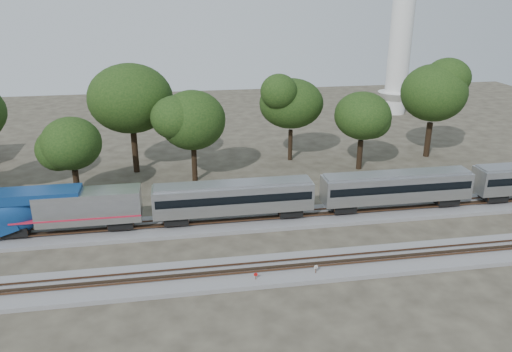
% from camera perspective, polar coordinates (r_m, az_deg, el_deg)
% --- Properties ---
extents(ground, '(160.00, 160.00, 0.00)m').
position_cam_1_polar(ground, '(47.18, -2.00, -8.66)').
color(ground, '#383328').
rests_on(ground, ground).
extents(track_far, '(160.00, 5.00, 0.73)m').
position_cam_1_polar(track_far, '(52.37, -2.89, -5.30)').
color(track_far, slate).
rests_on(track_far, ground).
extents(track_near, '(160.00, 5.00, 0.73)m').
position_cam_1_polar(track_near, '(43.66, -1.29, -10.96)').
color(track_near, slate).
rests_on(track_near, ground).
extents(switch_stand_red, '(0.32, 0.06, 1.02)m').
position_cam_1_polar(switch_stand_red, '(42.23, -0.03, -11.43)').
color(switch_stand_red, '#512D19').
rests_on(switch_stand_red, ground).
extents(switch_stand_white, '(0.36, 0.13, 1.16)m').
position_cam_1_polar(switch_stand_white, '(43.33, 6.85, -10.55)').
color(switch_stand_white, '#512D19').
rests_on(switch_stand_white, ground).
extents(switch_lever, '(0.58, 0.48, 0.30)m').
position_cam_1_polar(switch_lever, '(42.86, 5.26, -11.79)').
color(switch_lever, '#512D19').
rests_on(switch_lever, ground).
extents(tree_2, '(7.06, 7.06, 9.96)m').
position_cam_1_polar(tree_2, '(59.27, -20.36, 3.49)').
color(tree_2, black).
rests_on(tree_2, ground).
extents(tree_3, '(10.09, 10.09, 14.23)m').
position_cam_1_polar(tree_3, '(66.47, -14.16, 8.57)').
color(tree_3, black).
rests_on(tree_3, ground).
extents(tree_4, '(8.09, 8.09, 11.40)m').
position_cam_1_polar(tree_4, '(62.09, -7.28, 6.33)').
color(tree_4, black).
rests_on(tree_4, ground).
extents(tree_5, '(8.32, 8.32, 11.73)m').
position_cam_1_polar(tree_5, '(69.94, 4.06, 8.25)').
color(tree_5, black).
rests_on(tree_5, ground).
extents(tree_6, '(7.54, 7.54, 10.63)m').
position_cam_1_polar(tree_6, '(67.63, 12.09, 6.74)').
color(tree_6, black).
rests_on(tree_6, ground).
extents(tree_7, '(9.52, 9.52, 13.42)m').
position_cam_1_polar(tree_7, '(75.36, 19.66, 8.93)').
color(tree_7, black).
rests_on(tree_7, ground).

